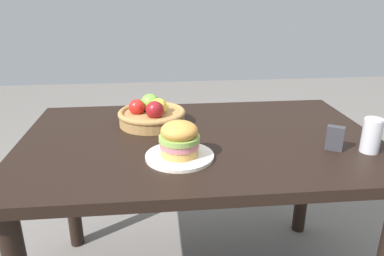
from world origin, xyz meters
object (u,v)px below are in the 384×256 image
at_px(plate, 180,156).
at_px(soda_can, 371,135).
at_px(sandwich, 179,139).
at_px(fruit_basket, 152,114).
at_px(napkin_holder, 335,138).

relative_size(plate, soda_can, 1.89).
relative_size(plate, sandwich, 1.69).
xyz_separation_m(plate, fruit_basket, (-0.09, 0.35, 0.04)).
distance_m(sandwich, fruit_basket, 0.37).
bearing_deg(sandwich, napkin_holder, 1.12).
distance_m(sandwich, napkin_holder, 0.56).
height_order(sandwich, fruit_basket, sandwich).
bearing_deg(fruit_basket, sandwich, -74.94).
relative_size(plate, fruit_basket, 0.82).
bearing_deg(napkin_holder, sandwich, -148.15).
height_order(sandwich, napkin_holder, sandwich).
bearing_deg(fruit_basket, plate, -74.94).
distance_m(fruit_basket, napkin_holder, 0.74).
bearing_deg(soda_can, fruit_basket, 154.48).
xyz_separation_m(sandwich, fruit_basket, (-0.09, 0.35, -0.03)).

